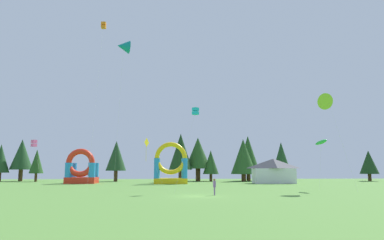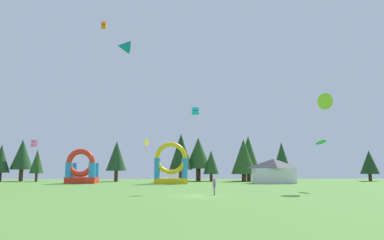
{
  "view_description": "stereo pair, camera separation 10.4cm",
  "coord_description": "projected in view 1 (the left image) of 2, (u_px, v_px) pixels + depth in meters",
  "views": [
    {
      "loc": [
        -3.16,
        -36.74,
        2.74
      ],
      "look_at": [
        0.0,
        12.76,
        9.33
      ],
      "focal_mm": 34.16,
      "sensor_mm": 36.0,
      "label": 1
    },
    {
      "loc": [
        -3.06,
        -36.75,
        2.74
      ],
      "look_at": [
        0.0,
        12.76,
        9.33
      ],
      "focal_mm": 34.16,
      "sensor_mm": 36.0,
      "label": 2
    }
  ],
  "objects": [
    {
      "name": "tree_row_2",
      "position": [
        37.0,
        162.0,
        76.09
      ],
      "size": [
        2.87,
        2.87,
        6.67
      ],
      "color": "#4C331E",
      "rests_on": "ground_plane"
    },
    {
      "name": "festival_tent",
      "position": [
        274.0,
        171.0,
        67.22
      ],
      "size": [
        7.38,
        3.66,
        4.52
      ],
      "color": "silver",
      "rests_on": "ground_plane"
    },
    {
      "name": "kite_orange_box",
      "position": [
        104.0,
        26.0,
        58.36
      ],
      "size": [
        0.73,
        8.42,
        25.97
      ],
      "color": "orange",
      "rests_on": "ground_plane"
    },
    {
      "name": "inflatable_red_slide",
      "position": [
        171.0,
        168.0,
        65.54
      ],
      "size": [
        5.95,
        3.53,
        7.42
      ],
      "color": "yellow",
      "rests_on": "ground_plane"
    },
    {
      "name": "inflatable_yellow_castle",
      "position": [
        81.0,
        171.0,
        66.86
      ],
      "size": [
        5.39,
        4.5,
        6.32
      ],
      "color": "red",
      "rests_on": "ground_plane"
    },
    {
      "name": "tree_row_3",
      "position": [
        116.0,
        156.0,
        77.57
      ],
      "size": [
        4.31,
        4.31,
        8.57
      ],
      "color": "#4C331E",
      "rests_on": "ground_plane"
    },
    {
      "name": "person_midfield",
      "position": [
        214.0,
        185.0,
        37.39
      ],
      "size": [
        0.3,
        0.3,
        1.7
      ],
      "rotation": [
        0.0,
        0.0,
        1.59
      ],
      "color": "#724C8C",
      "rests_on": "ground_plane"
    },
    {
      "name": "kite_yellow_diamond",
      "position": [
        146.0,
        144.0,
        47.96
      ],
      "size": [
        2.77,
        1.25,
        6.49
      ],
      "color": "yellow",
      "rests_on": "ground_plane"
    },
    {
      "name": "tree_row_1",
      "position": [
        22.0,
        155.0,
        79.07
      ],
      "size": [
        4.71,
        4.71,
        9.02
      ],
      "color": "#4C331E",
      "rests_on": "ground_plane"
    },
    {
      "name": "tree_row_0",
      "position": [
        1.0,
        159.0,
        77.15
      ],
      "size": [
        3.65,
        3.65,
        7.81
      ],
      "color": "#4C331E",
      "rests_on": "ground_plane"
    },
    {
      "name": "tree_row_9",
      "position": [
        281.0,
        157.0,
        82.41
      ],
      "size": [
        3.81,
        3.81,
        8.65
      ],
      "color": "#4C331E",
      "rests_on": "ground_plane"
    },
    {
      "name": "tree_row_10",
      "position": [
        369.0,
        162.0,
        79.33
      ],
      "size": [
        3.96,
        3.96,
        6.63
      ],
      "color": "#4C331E",
      "rests_on": "ground_plane"
    },
    {
      "name": "ground_plane",
      "position": [
        200.0,
        196.0,
        36.19
      ],
      "size": [
        120.0,
        120.0,
        0.0
      ],
      "primitive_type": "plane",
      "color": "#548438"
    },
    {
      "name": "kite_pink_box",
      "position": [
        34.0,
        143.0,
        48.6
      ],
      "size": [
        1.41,
        1.84,
        6.51
      ],
      "color": "#EA599E",
      "rests_on": "ground_plane"
    },
    {
      "name": "kite_lime_delta",
      "position": [
        329.0,
        102.0,
        45.96
      ],
      "size": [
        3.32,
        3.77,
        12.1
      ],
      "color": "#8CD826",
      "rests_on": "ground_plane"
    },
    {
      "name": "tree_row_8",
      "position": [
        248.0,
        153.0,
        81.59
      ],
      "size": [
        4.82,
        4.82,
        10.0
      ],
      "color": "#4C331E",
      "rests_on": "ground_plane"
    },
    {
      "name": "kite_teal_delta",
      "position": [
        123.0,
        46.0,
        56.06
      ],
      "size": [
        2.96,
        7.16,
        22.39
      ],
      "color": "#0C7F7A",
      "rests_on": "ground_plane"
    },
    {
      "name": "tree_row_4",
      "position": [
        181.0,
        152.0,
        77.57
      ],
      "size": [
        4.98,
        4.98,
        10.11
      ],
      "color": "#4C331E",
      "rests_on": "ground_plane"
    },
    {
      "name": "kite_green_parafoil",
      "position": [
        321.0,
        142.0,
        46.13
      ],
      "size": [
        1.25,
        2.49,
        6.51
      ],
      "color": "green",
      "rests_on": "ground_plane"
    },
    {
      "name": "tree_row_6",
      "position": [
        211.0,
        162.0,
        78.28
      ],
      "size": [
        3.39,
        3.39,
        6.59
      ],
      "color": "#4C331E",
      "rests_on": "ground_plane"
    },
    {
      "name": "tree_row_5",
      "position": [
        198.0,
        153.0,
        79.87
      ],
      "size": [
        5.59,
        5.59,
        9.47
      ],
      "color": "#4C331E",
      "rests_on": "ground_plane"
    },
    {
      "name": "kite_cyan_box",
      "position": [
        195.0,
        111.0,
        44.24
      ],
      "size": [
        2.99,
        2.81,
        10.06
      ],
      "color": "#19B7CC",
      "rests_on": "ground_plane"
    },
    {
      "name": "tree_row_7",
      "position": [
        243.0,
        157.0,
        77.89
      ],
      "size": [
        5.38,
        5.38,
        8.97
      ],
      "color": "#4C331E",
      "rests_on": "ground_plane"
    }
  ]
}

